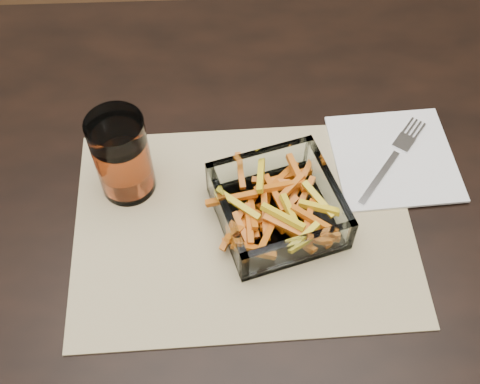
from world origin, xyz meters
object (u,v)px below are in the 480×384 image
glass_bowl (278,208)px  fork (393,157)px  dining_table (275,241)px  tumbler (123,158)px

glass_bowl → fork: (0.17, 0.09, -0.02)m
dining_table → tumbler: (-0.21, 0.05, 0.15)m
tumbler → fork: size_ratio=0.85×
dining_table → tumbler: tumbler is taller
dining_table → glass_bowl: (-0.00, -0.02, 0.12)m
dining_table → glass_bowl: 0.12m
tumbler → fork: tumbler is taller
dining_table → tumbler: size_ratio=12.20×
tumbler → fork: bearing=4.2°
dining_table → fork: size_ratio=10.35×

